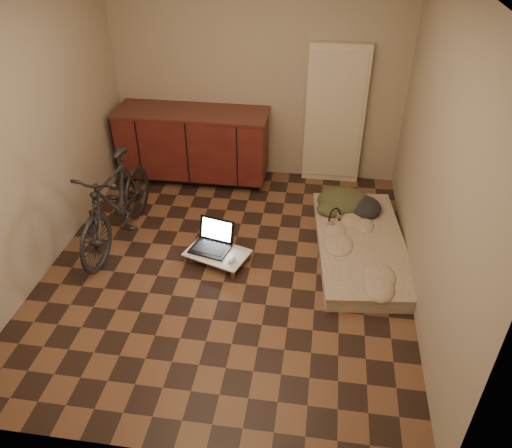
# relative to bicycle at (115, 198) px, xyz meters

# --- Properties ---
(room_shell) EXTENTS (3.50, 4.00, 2.60)m
(room_shell) POSITION_rel_bicycle_xyz_m (1.20, -0.27, 0.78)
(room_shell) COLOR brown
(room_shell) RESTS_ON ground
(cabinets) EXTENTS (1.84, 0.62, 0.91)m
(cabinets) POSITION_rel_bicycle_xyz_m (0.45, 1.43, -0.05)
(cabinets) COLOR black
(cabinets) RESTS_ON ground
(appliance_panel) EXTENTS (0.70, 0.10, 1.70)m
(appliance_panel) POSITION_rel_bicycle_xyz_m (2.15, 1.67, 0.33)
(appliance_panel) COLOR beige
(appliance_panel) RESTS_ON ground
(bicycle) EXTENTS (0.59, 1.64, 1.04)m
(bicycle) POSITION_rel_bicycle_xyz_m (0.00, 0.00, 0.00)
(bicycle) COLOR black
(bicycle) RESTS_ON ground
(futon) EXTENTS (1.06, 1.89, 0.16)m
(futon) POSITION_rel_bicycle_xyz_m (2.50, 0.15, -0.44)
(futon) COLOR #C3B09C
(futon) RESTS_ON ground
(clothing_pile) EXTENTS (0.68, 0.59, 0.25)m
(clothing_pile) POSITION_rel_bicycle_xyz_m (2.38, 0.77, -0.24)
(clothing_pile) COLOR #3E4025
(clothing_pile) RESTS_ON futon
(headphones) EXTENTS (0.30, 0.31, 0.15)m
(headphones) POSITION_rel_bicycle_xyz_m (2.22, 0.42, -0.29)
(headphones) COLOR black
(headphones) RESTS_ON futon
(lap_desk) EXTENTS (0.70, 0.56, 0.10)m
(lap_desk) POSITION_rel_bicycle_xyz_m (1.08, -0.19, -0.43)
(lap_desk) COLOR brown
(lap_desk) RESTS_ON ground
(laptop) EXTENTS (0.44, 0.42, 0.26)m
(laptop) POSITION_rel_bicycle_xyz_m (1.01, -0.11, -0.37)
(laptop) COLOR black
(laptop) RESTS_ON lap_desk
(mouse) EXTENTS (0.11, 0.13, 0.04)m
(mouse) POSITION_rel_bicycle_xyz_m (1.25, -0.32, -0.40)
(mouse) COLOR white
(mouse) RESTS_ON lap_desk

